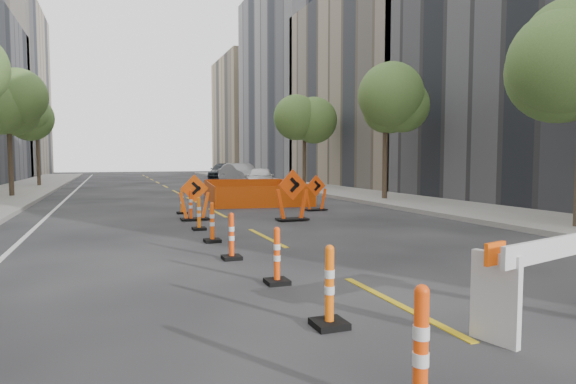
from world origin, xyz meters
name	(u,v)px	position (x,y,z in m)	size (l,w,h in m)	color
ground_plane	(335,273)	(0.00, 0.00, 0.00)	(140.00, 140.00, 0.00)	black
sidewalk_right	(395,199)	(9.00, 12.00, 0.07)	(4.00, 90.00, 0.15)	gray
bld_right_c	(401,92)	(17.00, 23.80, 7.00)	(12.00, 16.00, 14.00)	gray
bld_right_d	(314,84)	(17.00, 40.20, 10.00)	(12.00, 18.00, 20.00)	gray
bld_right_e	(263,117)	(17.00, 58.60, 8.00)	(12.00, 14.00, 16.00)	tan
tree_l_c	(8,108)	(-8.40, 20.00, 4.53)	(2.80, 2.80, 5.95)	#382B1E
tree_l_d	(37,122)	(-8.40, 30.00, 4.53)	(2.80, 2.80, 5.95)	#382B1E
tree_r_b	(386,105)	(8.40, 12.00, 4.53)	(2.80, 2.80, 5.95)	#382B1E
tree_r_c	(304,120)	(8.40, 22.00, 4.53)	(2.80, 2.80, 5.95)	#382B1E
channelizer_0	(421,353)	(-1.49, -4.57, 0.53)	(0.42, 0.42, 1.07)	#EB4109
channelizer_1	(329,286)	(-1.27, -2.47, 0.50)	(0.39, 0.39, 1.00)	#F7600A
channelizer_2	(277,255)	(-1.21, -0.37, 0.46)	(0.37, 0.37, 0.93)	#F6450A
channelizer_3	(232,236)	(-1.45, 1.74, 0.47)	(0.37, 0.37, 0.94)	#F33E0A
channelizer_4	(212,222)	(-1.42, 3.84, 0.48)	(0.38, 0.38, 0.97)	#E44809
channelizer_5	(199,213)	(-1.38, 5.94, 0.47)	(0.37, 0.37, 0.94)	orange
channelizer_6	(191,205)	(-1.28, 8.05, 0.50)	(0.40, 0.40, 1.01)	#E83F09
channelizer_7	(182,201)	(-1.27, 10.15, 0.46)	(0.36, 0.36, 0.92)	#F15C0A
chevron_sign_left	(194,197)	(-1.14, 8.15, 0.75)	(1.00, 0.60, 1.50)	#F7520A
chevron_sign_center	(292,195)	(1.82, 6.93, 0.84)	(1.12, 0.67, 1.67)	#DE3E09
chevron_sign_right	(316,193)	(3.74, 9.43, 0.69)	(0.92, 0.55, 1.39)	#D63D09
safety_fence	(253,191)	(2.72, 14.56, 0.44)	(4.16, 7.08, 0.89)	#FF500D
barricade_board	(556,285)	(1.10, -3.55, 0.56)	(2.23, 0.67, 1.13)	silver
parked_car_near	(261,178)	(5.66, 22.96, 0.74)	(1.74, 4.31, 1.47)	white
parked_car_mid	(241,174)	(5.97, 29.31, 0.82)	(1.73, 4.96, 1.63)	gray
parked_car_far	(223,172)	(6.09, 36.17, 0.79)	(2.20, 5.42, 1.57)	black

